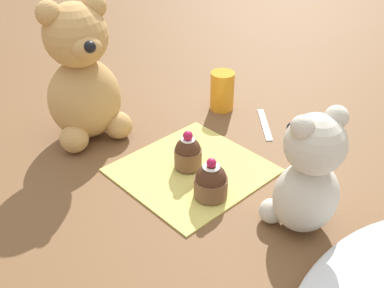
{
  "coord_description": "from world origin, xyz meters",
  "views": [
    {
      "loc": [
        0.43,
        0.46,
        0.47
      ],
      "look_at": [
        0.0,
        0.0,
        0.06
      ],
      "focal_mm": 42.0,
      "sensor_mm": 36.0,
      "label": 1
    }
  ],
  "objects": [
    {
      "name": "ground_plane",
      "position": [
        0.0,
        0.0,
        0.0
      ],
      "size": [
        4.0,
        4.0,
        0.0
      ],
      "primitive_type": "plane",
      "color": "brown"
    },
    {
      "name": "knitted_placemat",
      "position": [
        0.0,
        0.0,
        0.0
      ],
      "size": [
        0.23,
        0.22,
        0.01
      ],
      "primitive_type": "cube",
      "color": "#E0D166",
      "rests_on": "ground_plane"
    },
    {
      "name": "teddy_bear_cream",
      "position": [
        -0.03,
        0.21,
        0.09
      ],
      "size": [
        0.12,
        0.11,
        0.19
      ],
      "rotation": [
        0.0,
        0.0,
        -0.26
      ],
      "color": "beige",
      "rests_on": "ground_plane"
    },
    {
      "name": "teddy_bear_tan",
      "position": [
        0.06,
        -0.22,
        0.12
      ],
      "size": [
        0.16,
        0.15,
        0.27
      ],
      "rotation": [
        0.0,
        0.0,
        2.96
      ],
      "color": "tan",
      "rests_on": "ground_plane"
    },
    {
      "name": "cupcake_near_cream_bear",
      "position": [
        0.03,
        0.07,
        0.03
      ],
      "size": [
        0.05,
        0.05,
        0.07
      ],
      "color": "brown",
      "rests_on": "knitted_placemat"
    },
    {
      "name": "cupcake_near_tan_bear",
      "position": [
        0.0,
        -0.01,
        0.03
      ],
      "size": [
        0.05,
        0.05,
        0.07
      ],
      "color": "brown",
      "rests_on": "knitted_placemat"
    },
    {
      "name": "juice_glass",
      "position": [
        -0.2,
        -0.12,
        0.04
      ],
      "size": [
        0.05,
        0.05,
        0.08
      ],
      "primitive_type": "cylinder",
      "color": "orange",
      "rests_on": "ground_plane"
    },
    {
      "name": "teaspoon",
      "position": [
        -0.21,
        -0.01,
        0.0
      ],
      "size": [
        0.09,
        0.1,
        0.01
      ],
      "primitive_type": "cube",
      "rotation": [
        0.0,
        0.0,
        0.83
      ],
      "color": "silver",
      "rests_on": "ground_plane"
    }
  ]
}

